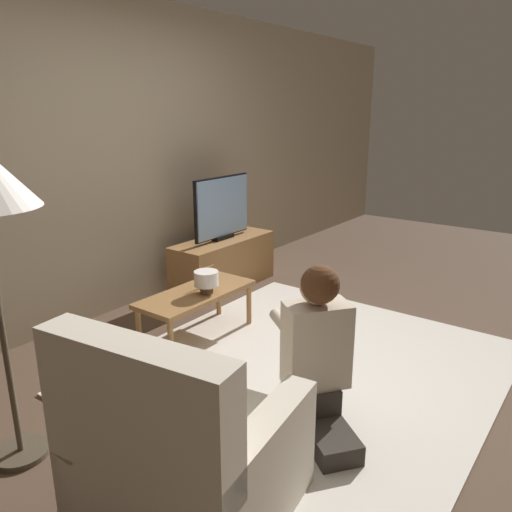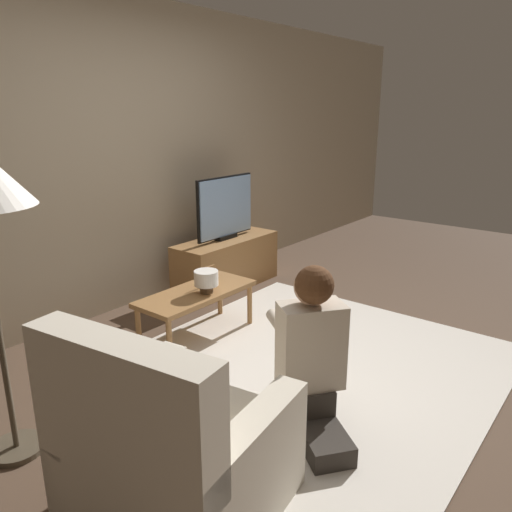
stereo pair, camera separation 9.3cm
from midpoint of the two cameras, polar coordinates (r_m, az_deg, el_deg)
name	(u,v)px [view 2 (the right image)]	position (r m, az deg, el deg)	size (l,w,h in m)	color
ground_plane	(305,369)	(3.50, 6.41, -12.76)	(10.00, 10.00, 0.00)	brown
wall_back	(115,159)	(4.39, -15.25, 10.68)	(10.00, 0.06, 2.60)	tan
rug	(305,368)	(3.49, 6.41, -12.65)	(2.57, 2.33, 0.02)	silver
tv_stand	(227,263)	(4.91, -2.85, -0.78)	(1.13, 0.42, 0.49)	olive
tv	(225,208)	(4.78, -2.97, 5.54)	(0.74, 0.08, 0.60)	black
coffee_table	(197,297)	(3.80, -6.09, -4.64)	(0.95, 0.41, 0.38)	olive
armchair	(175,456)	(2.29, -8.04, -21.71)	(0.88, 0.91, 0.94)	beige
person_kneeling	(312,350)	(2.70, 7.40, -10.62)	(0.68, 0.78, 0.93)	#332D28
picture_frame	(210,275)	(3.89, -4.65, -2.22)	(0.11, 0.01, 0.15)	olive
table_lamp	(206,280)	(3.71, -5.00, -2.70)	(0.18, 0.18, 0.17)	#4C3823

